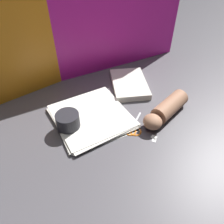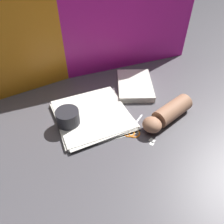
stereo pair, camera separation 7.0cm
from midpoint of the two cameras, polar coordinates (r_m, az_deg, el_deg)
The scene contains 10 objects.
ground_plane at distance 0.93m, azimuth 3.35°, elevation -2.92°, with size 6.00×6.00×0.00m, color #4C494F.
backdrop_panel_left at distance 1.06m, azimuth -18.20°, elevation 18.55°, with size 0.56×0.09×0.53m.
backdrop_panel_center at distance 1.16m, azimuth 3.05°, elevation 24.27°, with size 0.89×0.07×0.60m.
paper_stack at distance 0.95m, azimuth -2.95°, elevation -0.95°, with size 0.33×0.33×0.02m.
book_closed at distance 1.12m, azimuth 7.77°, elevation 6.93°, with size 0.25×0.30×0.03m.
scissors at distance 0.90m, azimuth 7.46°, elevation -4.40°, with size 0.14×0.15×0.01m.
hand_forearm at distance 0.95m, azimuth 16.37°, elevation -0.51°, with size 0.27×0.15×0.07m.
paper_scrap_near at distance 0.88m, azimuth 12.69°, elevation -7.34°, with size 0.03×0.03×0.00m.
paper_scrap_mid at distance 0.87m, azimuth 12.66°, elevation -8.12°, with size 0.02×0.02×0.00m.
mug at distance 0.90m, azimuth -9.23°, elevation -1.83°, with size 0.09×0.09×0.08m.
Camera 2 is at (-0.29, -0.59, 0.66)m, focal length 35.00 mm.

